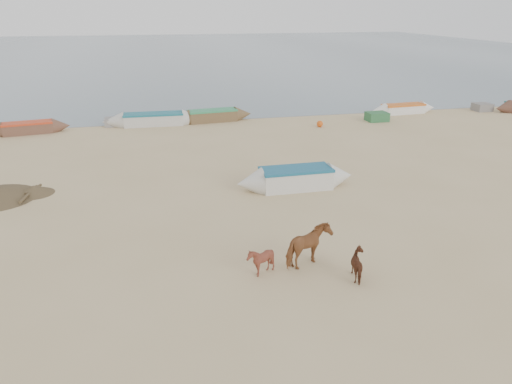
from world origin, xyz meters
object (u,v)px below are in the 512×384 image
cow_adult (308,246)px  calf_front (261,260)px  near_canoe (296,178)px  calf_right (361,265)px

cow_adult → calf_front: (-1.63, -0.21, -0.20)m
cow_adult → near_canoe: (1.84, 7.15, -0.21)m
near_canoe → calf_front: bearing=-115.8°
cow_adult → near_canoe: bearing=-43.6°
near_canoe → calf_right: bearing=-94.1°
cow_adult → calf_front: size_ratio=1.67×
calf_front → cow_adult: bearing=110.5°
calf_front → calf_right: size_ratio=1.08×
calf_front → near_canoe: size_ratio=0.18×
cow_adult → near_canoe: 7.38m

